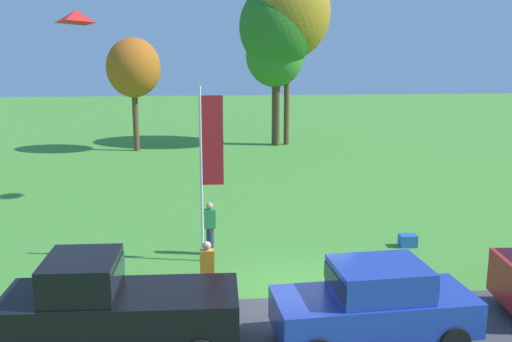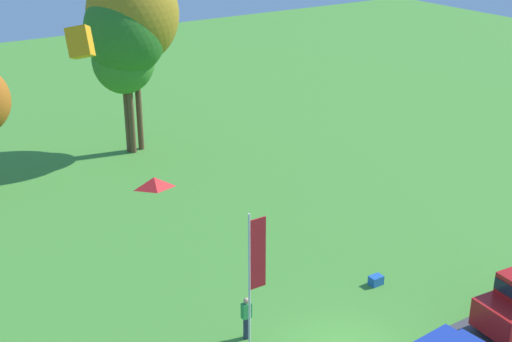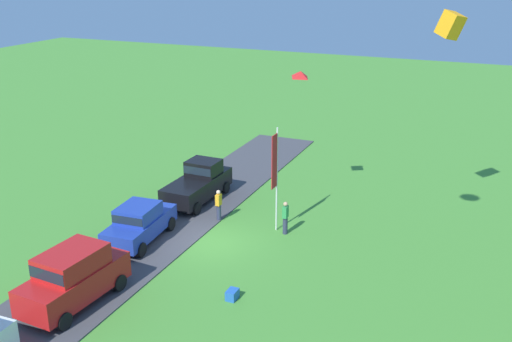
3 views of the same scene
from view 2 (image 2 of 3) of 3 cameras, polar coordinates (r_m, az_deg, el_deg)
name	(u,v)px [view 2 (image 2 of 3)]	position (r m, az deg, el deg)	size (l,w,h in m)	color
person_watching_sky	(246,318)	(26.50, -0.77, -11.65)	(0.36, 0.24, 1.71)	#2D334C
tree_lone_near	(123,60)	(43.34, -10.56, 8.71)	(3.71, 3.71, 7.84)	brown
tree_center_back	(125,31)	(42.75, -10.41, 10.93)	(4.82, 4.82, 10.18)	brown
tree_left_of_center	(133,14)	(43.11, -9.83, 12.28)	(5.40, 5.40, 11.39)	brown
flag_banner	(255,264)	(24.76, -0.09, -7.42)	(0.71, 0.08, 5.37)	silver
cooler_box	(376,280)	(30.43, 9.57, -8.62)	(0.56, 0.40, 0.40)	blue
kite_diamond_low_drifter	(154,183)	(21.39, -8.14, -0.92)	(0.92, 0.75, 0.35)	red
kite_box_high_right	(80,42)	(27.19, -13.90, 9.97)	(0.78, 0.78, 1.09)	orange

